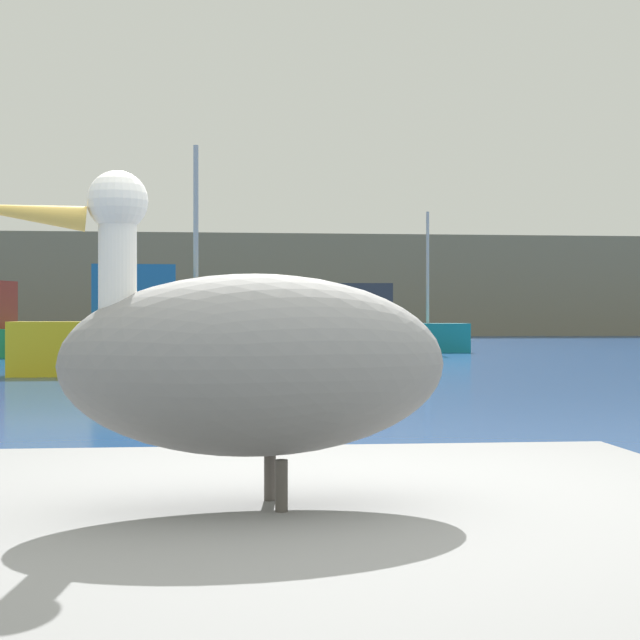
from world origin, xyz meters
TOP-DOWN VIEW (x-y plane):
  - hillside_backdrop at (0.00, 79.33)m, footprint 140.00×16.60m
  - pelican at (-0.39, -0.12)m, footprint 1.23×0.56m
  - fishing_boat_yellow at (-2.43, 21.69)m, footprint 5.35×2.01m
  - fishing_boat_teal at (5.56, 37.08)m, footprint 7.66×2.65m

SIDE VIEW (x-z plane):
  - fishing_boat_teal at x=5.56m, z-range -1.84..3.66m
  - fishing_boat_yellow at x=-2.43m, z-range -1.78..3.63m
  - pelican at x=-0.39m, z-range 0.81..1.62m
  - hillside_backdrop at x=0.00m, z-range 0.00..7.45m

